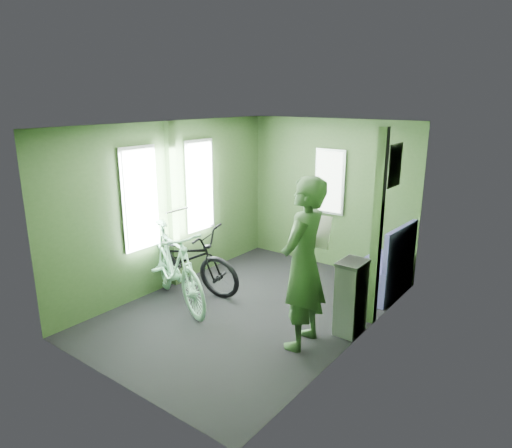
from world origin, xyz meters
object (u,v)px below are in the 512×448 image
(bicycle_black, at_px, (184,290))
(bicycle_mint, at_px, (176,304))
(passenger, at_px, (303,264))
(waste_box, at_px, (351,297))
(bench_seat, at_px, (383,274))

(bicycle_black, distance_m, bicycle_mint, 0.45)
(bicycle_mint, distance_m, passenger, 2.05)
(waste_box, height_order, bench_seat, bench_seat)
(passenger, xyz_separation_m, bench_seat, (0.19, 1.79, -0.64))
(bicycle_mint, height_order, bench_seat, bench_seat)
(bicycle_mint, relative_size, bench_seat, 1.79)
(bicycle_mint, xyz_separation_m, passenger, (1.82, 0.13, 0.93))
(waste_box, distance_m, bench_seat, 1.26)
(waste_box, bearing_deg, bicycle_black, -172.74)
(bicycle_black, xyz_separation_m, bicycle_mint, (0.24, -0.37, 0.00))
(bicycle_mint, relative_size, waste_box, 2.05)
(passenger, bearing_deg, bicycle_mint, -91.63)
(bicycle_black, relative_size, passenger, 0.97)
(waste_box, bearing_deg, bench_seat, 95.18)
(bicycle_mint, bearing_deg, bench_seat, -24.59)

